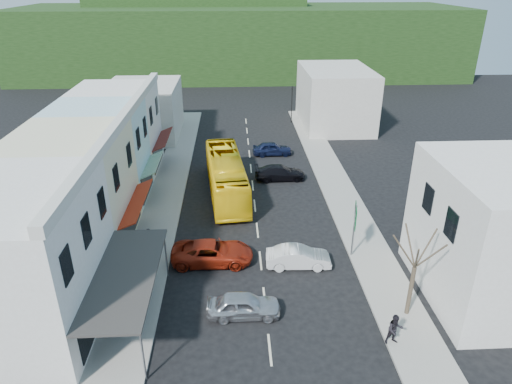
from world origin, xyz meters
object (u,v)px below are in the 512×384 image
bus (226,177)px  pedestrian_left (149,237)px  direction_sign (354,231)px  street_tree (415,267)px  car_silver (244,305)px  car_white (298,257)px  traffic_signal (292,105)px  car_red (212,253)px  pedestrian_right (395,330)px

bus → pedestrian_left: 10.21m
pedestrian_left → direction_sign: 13.80m
direction_sign → street_tree: 6.30m
bus → car_silver: bearing=-91.9°
car_white → direction_sign: direction_sign is taller
pedestrian_left → traffic_signal: bearing=-40.8°
car_white → pedestrian_left: bearing=77.9°
car_silver → car_red: same height
street_tree → traffic_signal: bearing=93.2°
car_red → pedestrian_left: bearing=69.6°
pedestrian_left → street_tree: 17.23m
car_silver → pedestrian_left: size_ratio=2.59×
pedestrian_right → car_white: bearing=111.2°
bus → pedestrian_right: (8.66, -18.50, -0.55)m
car_silver → car_white: 5.85m
direction_sign → traffic_signal: (-0.35, 30.97, 0.37)m
car_white → pedestrian_right: (3.93, -7.22, 0.30)m
pedestrian_right → direction_sign: size_ratio=0.43×
bus → car_white: size_ratio=2.64×
bus → pedestrian_left: bearing=-126.4°
direction_sign → traffic_signal: size_ratio=0.84×
street_tree → pedestrian_right: bearing=-124.1°
car_white → car_red: bearing=84.2°
car_silver → street_tree: 9.43m
direction_sign → street_tree: (1.68, -5.94, 1.24)m
pedestrian_right → traffic_signal: 39.16m
car_silver → pedestrian_left: 9.45m
pedestrian_right → pedestrian_left: bearing=137.6°
bus → direction_sign: 13.38m
bus → car_white: bus is taller
traffic_signal → car_silver: bearing=74.9°
pedestrian_right → traffic_signal: (-0.53, 39.13, 1.33)m
pedestrian_right → traffic_signal: bearing=83.4°
car_silver → pedestrian_right: 8.04m
car_silver → traffic_signal: size_ratio=0.94×
bus → car_silver: (1.08, -15.84, -0.85)m
pedestrian_left → pedestrian_right: 16.93m
pedestrian_right → street_tree: street_tree is taller
car_white → car_silver: bearing=143.3°
direction_sign → pedestrian_right: bearing=-76.4°
pedestrian_left → car_silver: bearing=-154.8°
street_tree → car_white: bearing=137.4°
car_white → traffic_signal: traffic_signal is taller
car_red → pedestrian_right: 12.42m
direction_sign → car_silver: bearing=-131.0°
bus → car_red: bearing=-100.4°
direction_sign → car_red: bearing=-166.6°
direction_sign → street_tree: bearing=-61.8°
bus → pedestrian_left: size_ratio=6.82×
street_tree → pedestrian_left: bearing=154.0°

